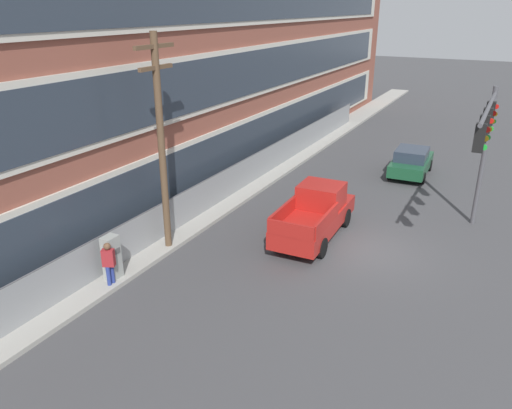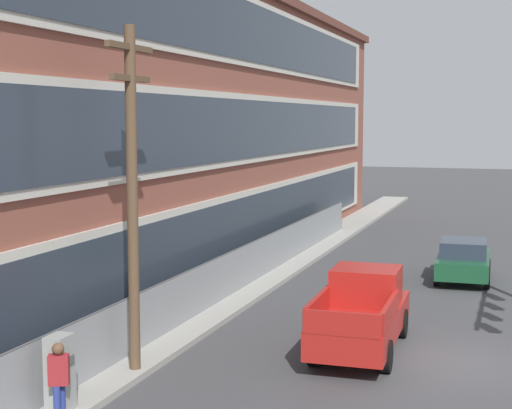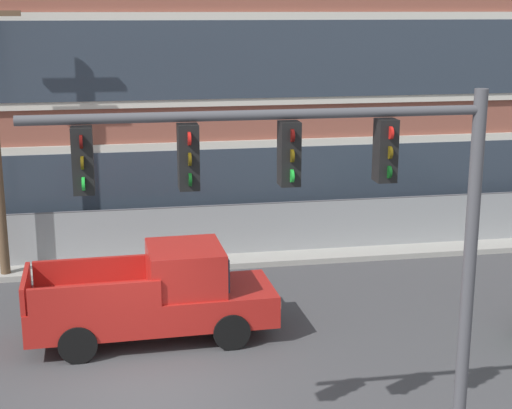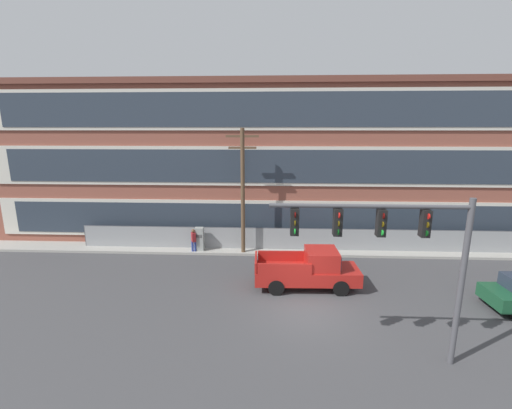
{
  "view_description": "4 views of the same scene",
  "coord_description": "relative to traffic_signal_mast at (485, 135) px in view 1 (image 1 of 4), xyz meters",
  "views": [
    {
      "loc": [
        -17.5,
        -4.01,
        8.97
      ],
      "look_at": [
        -1.29,
        4.45,
        1.63
      ],
      "focal_mm": 35.0,
      "sensor_mm": 36.0,
      "label": 1
    },
    {
      "loc": [
        -19.56,
        -1.33,
        6.04
      ],
      "look_at": [
        -1.42,
        4.88,
        3.94
      ],
      "focal_mm": 55.0,
      "sensor_mm": 36.0,
      "label": 2
    },
    {
      "loc": [
        -0.41,
        -13.67,
        7.09
      ],
      "look_at": [
        2.81,
        3.93,
        2.59
      ],
      "focal_mm": 55.0,
      "sensor_mm": 36.0,
      "label": 3
    },
    {
      "loc": [
        -1.6,
        -14.1,
        8.13
      ],
      "look_at": [
        -2.51,
        5.37,
        3.78
      ],
      "focal_mm": 24.0,
      "sensor_mm": 36.0,
      "label": 4
    }
  ],
  "objects": [
    {
      "name": "ground_plane",
      "position": [
        -2.52,
        3.17,
        -4.49
      ],
      "size": [
        160.0,
        160.0,
        0.0
      ],
      "primitive_type": "plane",
      "color": "#424244"
    },
    {
      "name": "sidewalk_building_side",
      "position": [
        -2.52,
        10.99,
        -4.41
      ],
      "size": [
        80.0,
        1.86,
        0.16
      ],
      "primitive_type": "cube",
      "color": "#9E9B93",
      "rests_on": "ground"
    },
    {
      "name": "pickup_truck_red",
      "position": [
        -2.15,
        5.72,
        -3.53
      ],
      "size": [
        5.44,
        2.12,
        2.07
      ],
      "color": "#AD1E19",
      "rests_on": "ground"
    },
    {
      "name": "brick_mill_building",
      "position": [
        1.79,
        15.98,
        1.2
      ],
      "size": [
        55.12,
        8.73,
        11.36
      ],
      "color": "brown",
      "rests_on": "ground"
    },
    {
      "name": "traffic_signal_mast",
      "position": [
        0.0,
        0.0,
        0.0
      ],
      "size": [
        6.58,
        0.43,
        5.97
      ],
      "color": "#4C4C51",
      "rests_on": "ground"
    },
    {
      "name": "utility_pole_near_corner",
      "position": [
        -5.96,
        10.39,
        -0.03
      ],
      "size": [
        2.04,
        0.26,
        8.16
      ],
      "color": "brown",
      "rests_on": "ground"
    },
    {
      "name": "pedestrian_near_cabinet",
      "position": [
        -9.24,
        10.33,
        -3.52
      ],
      "size": [
        0.39,
        0.46,
        1.69
      ],
      "color": "navy",
      "rests_on": "ground"
    },
    {
      "name": "chain_link_fence",
      "position": [
        0.99,
        11.03,
        -3.66
      ],
      "size": [
        35.95,
        0.06,
        1.64
      ],
      "color": "gray",
      "rests_on": "ground"
    },
    {
      "name": "electrical_cabinet",
      "position": [
        -8.89,
        10.54,
        -3.63
      ],
      "size": [
        0.55,
        0.44,
        1.73
      ],
      "color": "#939993",
      "rests_on": "ground"
    },
    {
      "name": "sedan_dark_green",
      "position": [
        7.8,
        3.85,
        -3.7
      ],
      "size": [
        4.21,
        2.06,
        1.56
      ],
      "color": "#194C2D",
      "rests_on": "ground"
    }
  ]
}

